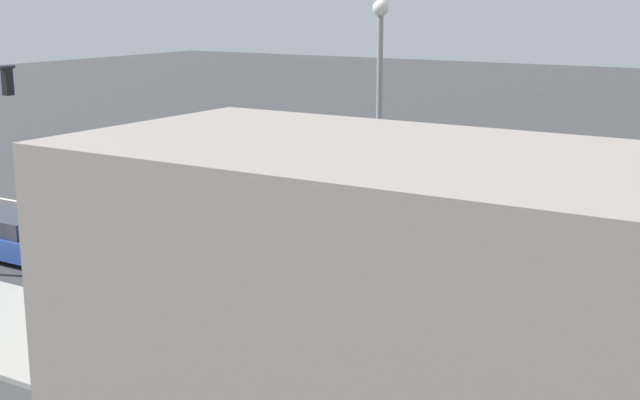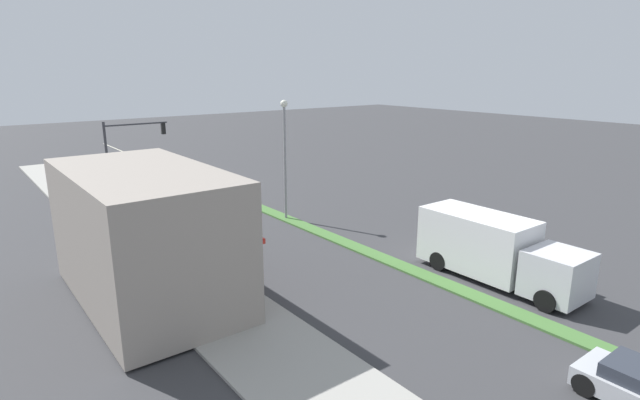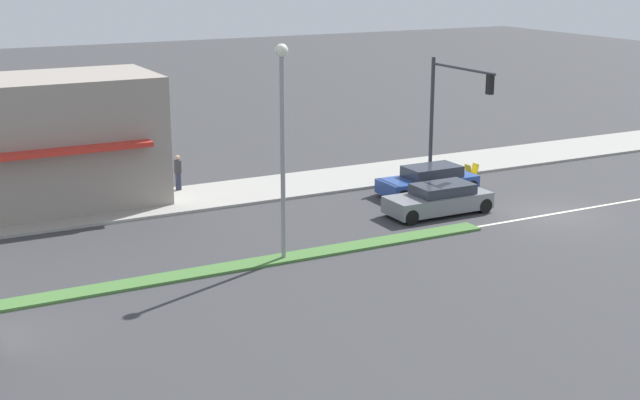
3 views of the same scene
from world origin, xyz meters
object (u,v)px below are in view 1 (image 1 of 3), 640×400
street_lamp (379,99)px  pedestrian (122,357)px  suv_grey (117,224)px  coupe_blue (14,237)px

street_lamp → pedestrian: bearing=1.4°
pedestrian → suv_grey: (-8.24, -8.32, -0.34)m
street_lamp → suv_grey: 9.35m
coupe_blue → pedestrian: bearing=60.8°
street_lamp → suv_grey: (2.20, -8.07, -4.17)m
street_lamp → coupe_blue: 11.50m
suv_grey → coupe_blue: (2.80, -1.41, -0.00)m
suv_grey → coupe_blue: size_ratio=1.00×
street_lamp → coupe_blue: bearing=-62.2°
coupe_blue → suv_grey: bearing=153.2°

